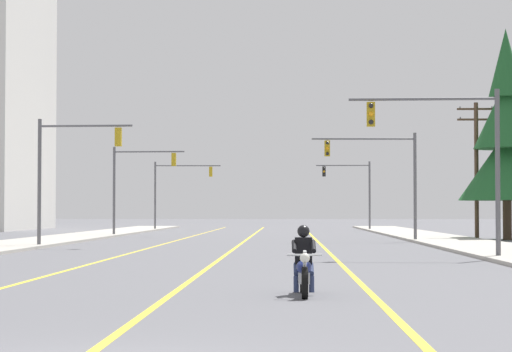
# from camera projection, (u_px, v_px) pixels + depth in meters

# --- Properties ---
(lane_stripe_center) EXTENTS (0.16, 100.00, 0.01)m
(lane_stripe_center) POSITION_uv_depth(u_px,v_px,m) (243.00, 242.00, 55.73)
(lane_stripe_center) COLOR yellow
(lane_stripe_center) RESTS_ON ground
(lane_stripe_left) EXTENTS (0.16, 100.00, 0.01)m
(lane_stripe_left) POSITION_uv_depth(u_px,v_px,m) (171.00, 242.00, 55.86)
(lane_stripe_left) COLOR yellow
(lane_stripe_left) RESTS_ON ground
(lane_stripe_right) EXTENTS (0.16, 100.00, 0.01)m
(lane_stripe_right) POSITION_uv_depth(u_px,v_px,m) (318.00, 242.00, 55.60)
(lane_stripe_right) COLOR yellow
(lane_stripe_right) RESTS_ON ground
(sidewalk_kerb_right) EXTENTS (4.40, 110.00, 0.14)m
(sidewalk_kerb_right) POSITION_uv_depth(u_px,v_px,m) (468.00, 244.00, 50.39)
(sidewalk_kerb_right) COLOR #ADA89E
(sidewalk_kerb_right) RESTS_ON ground
(sidewalk_kerb_left) EXTENTS (4.40, 110.00, 0.14)m
(sidewalk_kerb_left) POSITION_uv_depth(u_px,v_px,m) (22.00, 244.00, 51.08)
(sidewalk_kerb_left) COLOR #ADA89E
(sidewalk_kerb_left) RESTS_ON ground
(motorcycle_with_rider) EXTENTS (0.70, 2.19, 1.46)m
(motorcycle_with_rider) POSITION_uv_depth(u_px,v_px,m) (304.00, 267.00, 20.73)
(motorcycle_with_rider) COLOR black
(motorcycle_with_rider) RESTS_ON ground
(traffic_signal_near_right) EXTENTS (5.48, 0.37, 6.20)m
(traffic_signal_near_right) POSITION_uv_depth(u_px,v_px,m) (453.00, 146.00, 36.32)
(traffic_signal_near_right) COLOR #56565B
(traffic_signal_near_right) RESTS_ON ground
(traffic_signal_near_left) EXTENTS (4.63, 0.45, 6.20)m
(traffic_signal_near_left) POSITION_uv_depth(u_px,v_px,m) (66.00, 163.00, 48.00)
(traffic_signal_near_left) COLOR #56565B
(traffic_signal_near_left) RESTS_ON ground
(traffic_signal_mid_right) EXTENTS (5.97, 0.57, 6.20)m
(traffic_signal_mid_right) POSITION_uv_depth(u_px,v_px,m) (384.00, 168.00, 56.60)
(traffic_signal_mid_right) COLOR #56565B
(traffic_signal_mid_right) RESTS_ON ground
(traffic_signal_mid_left) EXTENTS (5.01, 0.46, 6.20)m
(traffic_signal_mid_left) POSITION_uv_depth(u_px,v_px,m) (135.00, 177.00, 69.02)
(traffic_signal_mid_left) COLOR #56565B
(traffic_signal_mid_left) RESTS_ON ground
(traffic_signal_far_right) EXTENTS (4.90, 0.37, 6.20)m
(traffic_signal_far_right) POSITION_uv_depth(u_px,v_px,m) (354.00, 185.00, 89.69)
(traffic_signal_far_right) COLOR #56565B
(traffic_signal_far_right) RESTS_ON ground
(traffic_signal_far_left) EXTENTS (6.02, 0.53, 6.20)m
(traffic_signal_far_left) POSITION_uv_depth(u_px,v_px,m) (175.00, 184.00, 90.32)
(traffic_signal_far_left) COLOR #56565B
(traffic_signal_far_left) RESTS_ON ground
(utility_pole_right_far) EXTENTS (2.33, 0.26, 8.44)m
(utility_pole_right_far) POSITION_uv_depth(u_px,v_px,m) (476.00, 165.00, 61.39)
(utility_pole_right_far) COLOR #4C3828
(utility_pole_right_far) RESTS_ON ground
(conifer_tree_right_verge_far) EXTENTS (5.84, 5.84, 12.86)m
(conifer_tree_right_verge_far) POSITION_uv_depth(u_px,v_px,m) (507.00, 143.00, 60.38)
(conifer_tree_right_verge_far) COLOR #423023
(conifer_tree_right_verge_far) RESTS_ON ground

